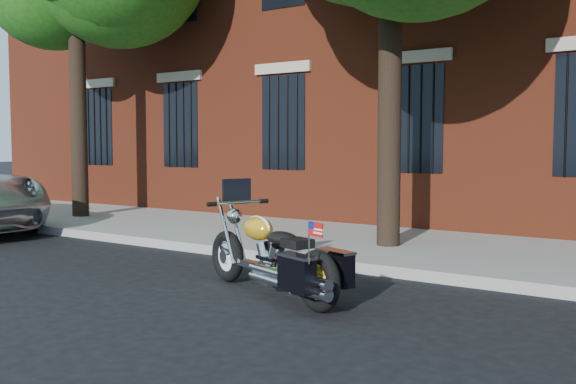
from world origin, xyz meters
The scene contains 4 objects.
ground centered at (0.00, 0.00, 0.00)m, with size 120.00×120.00×0.00m, color black.
curb centered at (0.00, 1.38, 0.07)m, with size 40.00×0.16×0.15m, color gray.
sidewalk centered at (0.00, 3.26, 0.07)m, with size 40.00×3.60×0.15m, color gray.
motorcycle centered at (0.70, -0.45, 0.44)m, with size 2.37×1.32×1.30m.
Camera 1 is at (4.83, -6.20, 1.70)m, focal length 40.00 mm.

